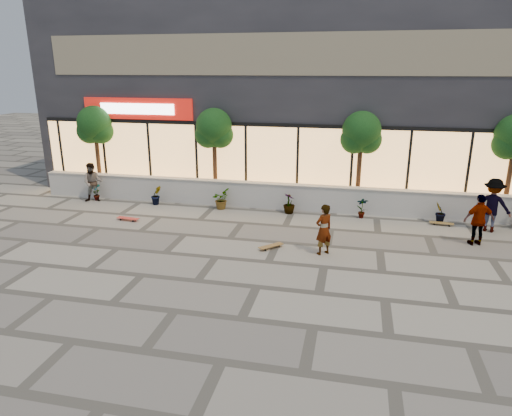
% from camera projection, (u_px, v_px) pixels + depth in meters
% --- Properties ---
extents(ground, '(80.00, 80.00, 0.00)m').
position_uv_depth(ground, '(257.00, 287.00, 11.97)').
color(ground, '#9C9787').
rests_on(ground, ground).
extents(planter_wall, '(22.00, 0.42, 1.04)m').
position_uv_depth(planter_wall, '(294.00, 197.00, 18.35)').
color(planter_wall, beige).
rests_on(planter_wall, ground).
extents(retail_building, '(24.00, 9.17, 8.50)m').
position_uv_depth(retail_building, '(311.00, 94.00, 22.36)').
color(retail_building, '#26262B').
rests_on(retail_building, ground).
extents(shrub_a, '(0.43, 0.29, 0.81)m').
position_uv_depth(shrub_a, '(96.00, 191.00, 19.61)').
color(shrub_a, '#103312').
rests_on(shrub_a, ground).
extents(shrub_b, '(0.57, 0.57, 0.81)m').
position_uv_depth(shrub_b, '(156.00, 195.00, 19.04)').
color(shrub_b, '#103312').
rests_on(shrub_b, ground).
extents(shrub_c, '(0.68, 0.77, 0.81)m').
position_uv_depth(shrub_c, '(221.00, 199.00, 18.46)').
color(shrub_c, '#103312').
rests_on(shrub_c, ground).
extents(shrub_d, '(0.64, 0.64, 0.81)m').
position_uv_depth(shrub_d, '(289.00, 203.00, 17.89)').
color(shrub_d, '#103312').
rests_on(shrub_d, ground).
extents(shrub_e, '(0.46, 0.35, 0.81)m').
position_uv_depth(shrub_e, '(362.00, 208.00, 17.32)').
color(shrub_e, '#103312').
rests_on(shrub_e, ground).
extents(shrub_f, '(0.55, 0.57, 0.81)m').
position_uv_depth(shrub_f, '(440.00, 213.00, 16.74)').
color(shrub_f, '#103312').
rests_on(shrub_f, ground).
extents(tree_west, '(1.60, 1.50, 3.92)m').
position_uv_depth(tree_west, '(95.00, 127.00, 20.11)').
color(tree_west, '#492E1A').
rests_on(tree_west, ground).
extents(tree_midwest, '(1.60, 1.50, 3.92)m').
position_uv_depth(tree_midwest, '(214.00, 131.00, 18.99)').
color(tree_midwest, '#492E1A').
rests_on(tree_midwest, ground).
extents(tree_mideast, '(1.60, 1.50, 3.92)m').
position_uv_depth(tree_mideast, '(361.00, 135.00, 17.76)').
color(tree_mideast, '#492E1A').
rests_on(tree_mideast, ground).
extents(skater_center, '(0.69, 0.67, 1.60)m').
position_uv_depth(skater_center, '(324.00, 230.00, 13.85)').
color(skater_center, white).
rests_on(skater_center, ground).
extents(skater_left, '(0.97, 0.86, 1.67)m').
position_uv_depth(skater_left, '(93.00, 182.00, 19.34)').
color(skater_left, '#958D60').
rests_on(skater_left, ground).
extents(skater_right_near, '(1.07, 0.67, 1.69)m').
position_uv_depth(skater_right_near, '(479.00, 220.00, 14.57)').
color(skater_right_near, white).
rests_on(skater_right_near, ground).
extents(skater_right_far, '(1.39, 1.07, 1.89)m').
position_uv_depth(skater_right_far, '(492.00, 205.00, 15.77)').
color(skater_right_far, maroon).
rests_on(skater_right_far, ground).
extents(skateboard_center, '(0.76, 0.77, 0.10)m').
position_uv_depth(skateboard_center, '(271.00, 246.00, 14.47)').
color(skateboard_center, brown).
rests_on(skateboard_center, ground).
extents(skateboard_left, '(0.88, 0.31, 0.10)m').
position_uv_depth(skateboard_left, '(128.00, 218.00, 17.11)').
color(skateboard_left, red).
rests_on(skateboard_left, ground).
extents(skateboard_right_near, '(0.85, 0.29, 0.10)m').
position_uv_depth(skateboard_right_near, '(442.00, 223.00, 16.59)').
color(skateboard_right_near, olive).
rests_on(skateboard_right_near, ground).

